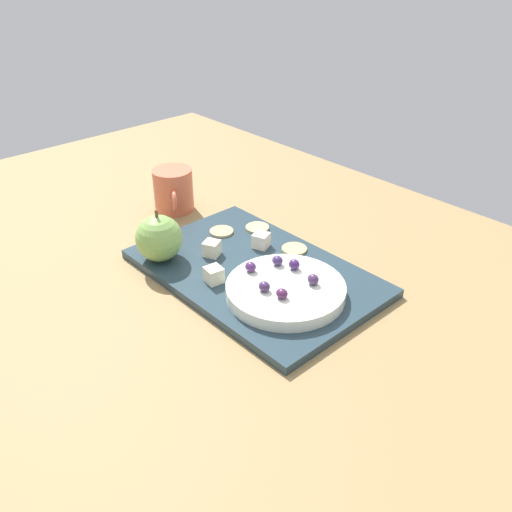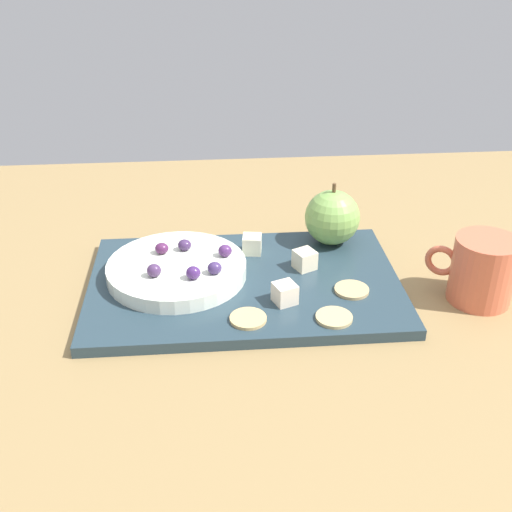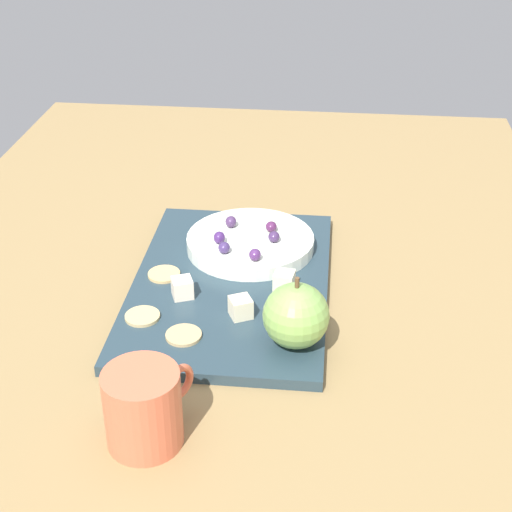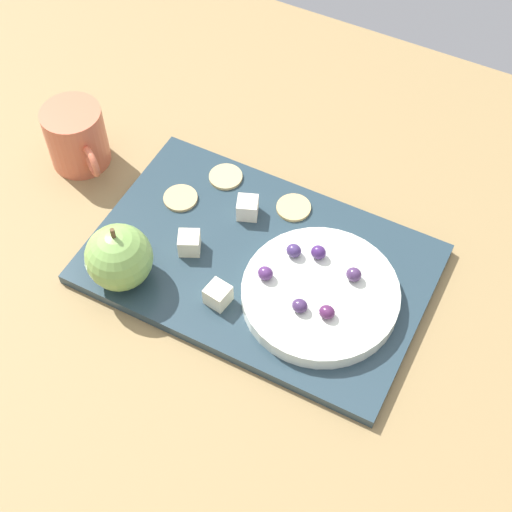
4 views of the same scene
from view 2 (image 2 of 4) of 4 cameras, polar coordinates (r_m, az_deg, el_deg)
table at (r=80.59cm, az=2.50°, el=-4.18°), size 146.00×92.51×4.44cm
platter at (r=78.98cm, az=-1.07°, el=-2.42°), size 38.42×24.80×1.37cm
serving_dish at (r=79.16cm, az=-7.18°, el=-1.22°), size 17.40×17.40×1.86cm
apple_whole at (r=85.92cm, az=6.92°, el=3.49°), size 7.49×7.49×7.49cm
apple_stem at (r=84.14cm, az=7.10°, el=6.16°), size 0.50×0.50×1.20cm
cheese_cube_0 at (r=73.39cm, az=2.63°, el=-3.39°), size 3.17×3.17×2.44cm
cheese_cube_1 at (r=83.77cm, az=-0.36°, el=1.07°), size 2.77×2.77×2.44cm
cheese_cube_2 at (r=80.37cm, az=4.44°, el=-0.33°), size 3.26×3.26×2.44cm
cracker_0 at (r=71.55cm, az=7.08°, el=-5.55°), size 4.17×4.17×0.40cm
cracker_1 at (r=70.84cm, az=-0.72°, el=-5.69°), size 4.17×4.17×0.40cm
cracker_2 at (r=76.73cm, az=8.66°, el=-3.05°), size 4.17×4.17×0.40cm
grape_0 at (r=75.89cm, az=-9.23°, el=-1.31°), size 1.73×1.56×1.62cm
grape_1 at (r=81.19cm, az=-6.49°, el=0.99°), size 1.73×1.56×1.47cm
grape_2 at (r=74.80cm, az=-5.71°, el=-1.53°), size 1.73×1.56×1.63cm
grape_3 at (r=75.68cm, az=-3.77°, el=-1.10°), size 1.73×1.56×1.52cm
grape_4 at (r=80.82cm, az=-8.53°, el=0.69°), size 1.73×1.56×1.42cm
grape_5 at (r=79.35cm, az=-2.82°, el=0.48°), size 1.73×1.56×1.55cm
cup at (r=79.60cm, az=19.78°, el=-1.20°), size 9.84×7.86×8.19cm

